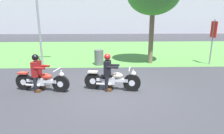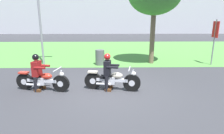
{
  "view_description": "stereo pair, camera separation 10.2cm",
  "coord_description": "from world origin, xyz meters",
  "px_view_note": "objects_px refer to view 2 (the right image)",
  "views": [
    {
      "loc": [
        -0.15,
        -6.57,
        2.64
      ],
      "look_at": [
        0.09,
        0.4,
        0.85
      ],
      "focal_mm": 30.28,
      "sensor_mm": 36.0,
      "label": 1
    },
    {
      "loc": [
        -0.05,
        -6.58,
        2.64
      ],
      "look_at": [
        0.09,
        0.4,
        0.85
      ],
      "focal_mm": 30.28,
      "sensor_mm": 36.0,
      "label": 2
    }
  ],
  "objects_px": {
    "trash_can": "(100,57)",
    "sign_banner": "(215,35)",
    "motorcycle_lead": "(112,80)",
    "motorcycle_follow": "(42,81)",
    "rider_follow": "(37,69)",
    "rider_lead": "(108,69)"
  },
  "relations": [
    {
      "from": "rider_lead",
      "to": "trash_can",
      "type": "relative_size",
      "value": 1.57
    },
    {
      "from": "rider_follow",
      "to": "trash_can",
      "type": "height_order",
      "value": "rider_follow"
    },
    {
      "from": "rider_lead",
      "to": "trash_can",
      "type": "height_order",
      "value": "rider_lead"
    },
    {
      "from": "motorcycle_follow",
      "to": "rider_lead",
      "type": "bearing_deg",
      "value": 11.49
    },
    {
      "from": "motorcycle_lead",
      "to": "motorcycle_follow",
      "type": "height_order",
      "value": "motorcycle_lead"
    },
    {
      "from": "motorcycle_lead",
      "to": "rider_lead",
      "type": "height_order",
      "value": "rider_lead"
    },
    {
      "from": "rider_follow",
      "to": "rider_lead",
      "type": "bearing_deg",
      "value": 10.71
    },
    {
      "from": "motorcycle_follow",
      "to": "rider_follow",
      "type": "height_order",
      "value": "rider_follow"
    },
    {
      "from": "motorcycle_lead",
      "to": "rider_lead",
      "type": "distance_m",
      "value": 0.46
    },
    {
      "from": "sign_banner",
      "to": "motorcycle_lead",
      "type": "bearing_deg",
      "value": -146.31
    },
    {
      "from": "motorcycle_follow",
      "to": "trash_can",
      "type": "distance_m",
      "value": 4.5
    },
    {
      "from": "motorcycle_follow",
      "to": "sign_banner",
      "type": "height_order",
      "value": "sign_banner"
    },
    {
      "from": "rider_follow",
      "to": "sign_banner",
      "type": "distance_m",
      "value": 9.59
    },
    {
      "from": "trash_can",
      "to": "sign_banner",
      "type": "height_order",
      "value": "sign_banner"
    },
    {
      "from": "rider_lead",
      "to": "motorcycle_follow",
      "type": "relative_size",
      "value": 0.67
    },
    {
      "from": "rider_lead",
      "to": "sign_banner",
      "type": "distance_m",
      "value": 7.29
    },
    {
      "from": "rider_lead",
      "to": "trash_can",
      "type": "bearing_deg",
      "value": 107.42
    },
    {
      "from": "rider_lead",
      "to": "rider_follow",
      "type": "relative_size",
      "value": 1.01
    },
    {
      "from": "rider_lead",
      "to": "motorcycle_follow",
      "type": "height_order",
      "value": "rider_lead"
    },
    {
      "from": "rider_lead",
      "to": "motorcycle_follow",
      "type": "distance_m",
      "value": 2.49
    },
    {
      "from": "motorcycle_lead",
      "to": "trash_can",
      "type": "bearing_deg",
      "value": 109.65
    },
    {
      "from": "rider_lead",
      "to": "trash_can",
      "type": "xyz_separation_m",
      "value": [
        -0.48,
        4.01,
        -0.37
      ]
    }
  ]
}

